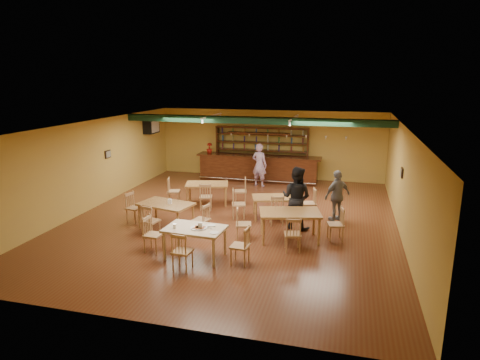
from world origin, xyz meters
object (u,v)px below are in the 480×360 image
(dining_table_a, at_px, (207,193))
(dining_table_c, at_px, (166,216))
(bar_counter, at_px, (258,168))
(near_table, at_px, (195,243))
(patron_bar, at_px, (259,165))
(patron_right_a, at_px, (296,198))
(dining_table_b, at_px, (274,207))
(dining_table_d, at_px, (290,226))

(dining_table_a, relative_size, dining_table_c, 0.95)
(bar_counter, bearing_deg, near_table, -88.88)
(patron_bar, bearing_deg, dining_table_a, 82.43)
(patron_right_a, bearing_deg, near_table, 68.81)
(bar_counter, distance_m, dining_table_b, 4.87)
(dining_table_b, distance_m, dining_table_c, 3.44)
(patron_bar, relative_size, patron_right_a, 0.95)
(dining_table_c, distance_m, patron_bar, 5.86)
(patron_bar, bearing_deg, dining_table_d, 126.26)
(dining_table_a, bearing_deg, patron_right_a, -41.74)
(bar_counter, distance_m, dining_table_c, 6.58)
(dining_table_a, xyz_separation_m, dining_table_c, (-0.35, -2.70, 0.02))
(dining_table_a, distance_m, dining_table_d, 4.29)
(patron_right_a, bearing_deg, dining_table_d, 104.58)
(bar_counter, bearing_deg, patron_right_a, -66.88)
(dining_table_a, relative_size, near_table, 1.01)
(dining_table_c, bearing_deg, dining_table_a, 95.34)
(dining_table_d, height_order, patron_right_a, patron_right_a)
(dining_table_b, relative_size, dining_table_d, 0.84)
(near_table, relative_size, patron_right_a, 0.78)
(bar_counter, xyz_separation_m, patron_bar, (0.22, -0.83, 0.33))
(dining_table_c, relative_size, patron_right_a, 0.83)
(dining_table_a, distance_m, dining_table_b, 2.72)
(dining_table_d, distance_m, patron_bar, 5.99)
(dining_table_d, bearing_deg, near_table, -154.71)
(bar_counter, distance_m, dining_table_a, 3.88)
(dining_table_a, height_order, dining_table_d, dining_table_d)
(dining_table_b, distance_m, patron_right_a, 1.28)
(dining_table_b, distance_m, patron_bar, 4.05)
(bar_counter, bearing_deg, dining_table_b, -71.85)
(near_table, bearing_deg, dining_table_b, 72.76)
(dining_table_a, height_order, patron_right_a, patron_right_a)
(dining_table_c, height_order, dining_table_d, dining_table_d)
(dining_table_a, height_order, dining_table_b, dining_table_a)
(dining_table_c, bearing_deg, dining_table_d, 12.78)
(dining_table_c, bearing_deg, near_table, -35.36)
(bar_counter, height_order, dining_table_c, bar_counter)
(patron_right_a, bearing_deg, bar_counter, -50.03)
(near_table, bearing_deg, patron_bar, 93.19)
(dining_table_a, bearing_deg, dining_table_c, -112.51)
(near_table, xyz_separation_m, patron_right_a, (2.16, 2.76, 0.55))
(dining_table_b, bearing_deg, dining_table_c, -165.35)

